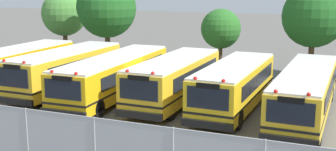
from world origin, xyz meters
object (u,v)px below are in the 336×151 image
Objects in this scene: school_bus_3 at (175,78)px; school_bus_5 at (306,91)px; school_bus_0 at (20,65)px; school_bus_2 at (115,75)px; tree_0 at (64,14)px; tree_1 at (104,8)px; tree_2 at (221,29)px; school_bus_4 at (235,85)px; school_bus_1 at (66,69)px; tree_3 at (311,16)px.

school_bus_3 is 0.83× the size of school_bus_5.
school_bus_5 is at bearing 179.03° from school_bus_0.
school_bus_5 is (7.31, 0.03, -0.07)m from school_bus_3.
school_bus_3 is (11.10, 0.09, -0.02)m from school_bus_0.
school_bus_2 is 1.18× the size of school_bus_3.
tree_1 reaches higher than tree_0.
school_bus_3 reaches higher than school_bus_5.
tree_2 is at bearing -87.35° from school_bus_3.
school_bus_2 is 1.19× the size of school_bus_4.
school_bus_0 reaches higher than school_bus_4.
school_bus_1 is 1.44× the size of tree_3.
tree_0 is at bearing -70.13° from school_bus_0.
school_bus_1 is 14.31m from tree_0.
school_bus_0 is at bearing 1.06° from school_bus_4.
tree_0 reaches higher than school_bus_0.
school_bus_4 is 22.53m from tree_0.
school_bus_5 is (18.41, 0.13, -0.09)m from school_bus_0.
school_bus_1 is 1.03× the size of school_bus_3.
tree_1 is at bearing -42.14° from school_bus_3.
school_bus_2 is 1.66× the size of tree_3.
school_bus_1 reaches higher than school_bus_4.
school_bus_3 reaches higher than school_bus_4.
tree_1 is (1.11, 9.39, 3.36)m from school_bus_0.
school_bus_4 is at bearing 178.20° from school_bus_0.
tree_0 reaches higher than school_bus_5.
school_bus_3 is (3.78, 0.33, 0.03)m from school_bus_2.
tree_1 is 16.61m from tree_3.
school_bus_5 is 13.66m from tree_2.
school_bus_3 is at bearing 1.62° from school_bus_5.
tree_1 is at bearing -20.53° from tree_0.
tree_3 is (3.01, 10.38, 3.14)m from school_bus_4.
school_bus_1 is 1.34× the size of tree_1.
school_bus_1 is 13.43m from tree_2.
tree_0 is 0.85× the size of tree_1.
school_bus_3 is 1.00× the size of school_bus_4.
tree_1 is at bearing -98.10° from school_bus_0.
tree_2 is at bearing 171.71° from tree_3.
school_bus_2 is at bearing 177.40° from school_bus_1.
school_bus_1 is 1.03× the size of school_bus_4.
school_bus_4 is at bearing -179.66° from school_bus_1.
tree_1 is at bearing -73.88° from school_bus_1.
school_bus_0 is 15.67m from tree_2.
school_bus_3 is 1.95× the size of tree_2.
tree_0 is (-4.46, 11.47, 2.60)m from school_bus_0.
tree_0 reaches higher than tree_2.
school_bus_5 is 2.35× the size of tree_2.
school_bus_4 is at bearing 179.22° from school_bus_2.
school_bus_1 is 14.74m from school_bus_5.
tree_0 is 5.99m from tree_1.
tree_0 reaches higher than school_bus_4.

